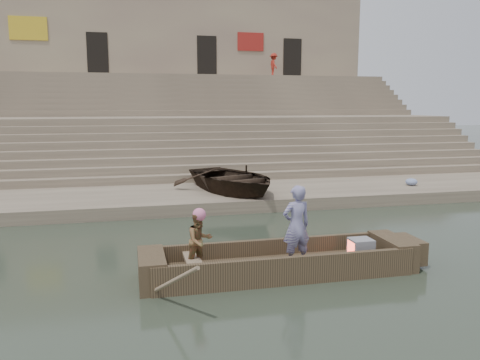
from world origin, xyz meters
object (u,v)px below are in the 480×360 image
object	(u,v)px
standing_man	(296,226)
television	(360,248)
rowing_man	(200,241)
pedestrian	(274,65)
main_rowboat	(279,269)
beached_rowboat	(232,179)

from	to	relation	value
standing_man	television	world-z (taller)	standing_man
rowing_man	pedestrian	size ratio (longest dim) A/B	0.75
main_rowboat	standing_man	bearing A→B (deg)	-31.39
television	beached_rowboat	size ratio (longest dim) A/B	0.10
rowing_man	television	size ratio (longest dim) A/B	2.52
pedestrian	standing_man	bearing A→B (deg)	164.97
standing_man	rowing_man	xyz separation A→B (m)	(-1.91, 0.21, -0.24)
main_rowboat	rowing_man	bearing A→B (deg)	178.84
television	beached_rowboat	world-z (taller)	beached_rowboat
rowing_man	television	distance (m)	3.44
main_rowboat	television	distance (m)	1.83
beached_rowboat	pedestrian	distance (m)	16.72
pedestrian	beached_rowboat	bearing A→B (deg)	158.71
standing_man	pedestrian	size ratio (longest dim) A/B	1.06
beached_rowboat	rowing_man	bearing A→B (deg)	-125.68
main_rowboat	pedestrian	size ratio (longest dim) A/B	3.25
standing_man	pedestrian	distance (m)	23.48
standing_man	television	size ratio (longest dim) A/B	3.56
standing_man	pedestrian	xyz separation A→B (m)	(6.28, 22.08, 4.93)
rowing_man	main_rowboat	bearing A→B (deg)	-25.13
standing_man	television	distance (m)	1.64
main_rowboat	television	bearing A→B (deg)	0.00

